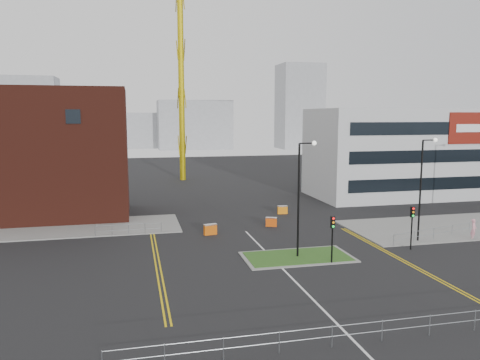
% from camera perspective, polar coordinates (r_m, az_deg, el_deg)
% --- Properties ---
extents(ground, '(200.00, 200.00, 0.00)m').
position_cam_1_polar(ground, '(29.91, 8.70, -14.03)').
color(ground, black).
rests_on(ground, ground).
extents(pavement_left, '(28.00, 8.00, 0.12)m').
position_cam_1_polar(pavement_left, '(49.91, -23.80, -5.60)').
color(pavement_left, slate).
rests_on(pavement_left, ground).
extents(pavement_right, '(24.00, 10.00, 0.12)m').
position_cam_1_polar(pavement_right, '(52.48, 25.71, -5.07)').
color(pavement_right, slate).
rests_on(pavement_right, ground).
extents(island_kerb, '(8.60, 4.60, 0.08)m').
position_cam_1_polar(island_kerb, '(37.62, 7.02, -9.30)').
color(island_kerb, slate).
rests_on(island_kerb, ground).
extents(grass_island, '(8.00, 4.00, 0.12)m').
position_cam_1_polar(grass_island, '(37.61, 7.02, -9.27)').
color(grass_island, '#204517').
rests_on(grass_island, ground).
extents(brick_building, '(24.20, 10.07, 14.24)m').
position_cam_1_polar(brick_building, '(55.33, -26.08, 2.66)').
color(brick_building, '#4B1B12').
rests_on(brick_building, ground).
extents(office_block, '(25.00, 12.20, 12.00)m').
position_cam_1_polar(office_block, '(68.45, 19.25, 3.16)').
color(office_block, silver).
rests_on(office_block, ground).
extents(tower_crane, '(51.89, 12.80, 36.65)m').
position_cam_1_polar(tower_crane, '(81.92, -2.96, 17.89)').
color(tower_crane, '#B8A00A').
rests_on(tower_crane, ground).
extents(streetlamp_island, '(1.46, 0.36, 9.18)m').
position_cam_1_polar(streetlamp_island, '(36.48, 7.49, -1.18)').
color(streetlamp_island, black).
rests_on(streetlamp_island, ground).
extents(streetlamp_right_near, '(1.46, 0.36, 9.18)m').
position_cam_1_polar(streetlamp_right_near, '(43.79, 21.42, -0.15)').
color(streetlamp_right_near, black).
rests_on(streetlamp_right_near, ground).
extents(traffic_light_island, '(0.28, 0.33, 3.65)m').
position_cam_1_polar(traffic_light_island, '(35.88, 11.22, -6.05)').
color(traffic_light_island, black).
rests_on(traffic_light_island, ground).
extents(traffic_light_right, '(0.28, 0.33, 3.65)m').
position_cam_1_polar(traffic_light_right, '(41.39, 20.25, -4.53)').
color(traffic_light_right, black).
rests_on(traffic_light_right, ground).
extents(railing_front, '(24.05, 0.05, 1.10)m').
position_cam_1_polar(railing_front, '(24.60, 14.14, -17.20)').
color(railing_front, gray).
rests_on(railing_front, ground).
extents(railing_left, '(6.05, 0.05, 1.10)m').
position_cam_1_polar(railing_left, '(44.94, -13.42, -5.68)').
color(railing_left, gray).
rests_on(railing_left, ground).
extents(railing_right, '(19.05, 5.05, 1.10)m').
position_cam_1_polar(railing_right, '(49.51, 26.20, -4.99)').
color(railing_right, gray).
rests_on(railing_right, ground).
extents(centre_line, '(0.15, 30.00, 0.01)m').
position_cam_1_polar(centre_line, '(31.65, 7.33, -12.74)').
color(centre_line, silver).
rests_on(centre_line, ground).
extents(yellow_left_a, '(0.12, 24.00, 0.01)m').
position_cam_1_polar(yellow_left_a, '(37.44, -10.34, -9.51)').
color(yellow_left_a, gold).
rests_on(yellow_left_a, ground).
extents(yellow_left_b, '(0.12, 24.00, 0.01)m').
position_cam_1_polar(yellow_left_b, '(37.46, -9.88, -9.49)').
color(yellow_left_b, gold).
rests_on(yellow_left_b, ground).
extents(yellow_right_a, '(0.12, 20.00, 0.01)m').
position_cam_1_polar(yellow_right_a, '(39.09, 18.57, -9.05)').
color(yellow_right_a, gold).
rests_on(yellow_right_a, ground).
extents(yellow_right_b, '(0.12, 20.00, 0.01)m').
position_cam_1_polar(yellow_right_b, '(39.25, 18.95, -9.00)').
color(yellow_right_b, gold).
rests_on(yellow_right_b, ground).
extents(skyline_a, '(18.00, 12.00, 22.00)m').
position_cam_1_polar(skyline_a, '(148.69, -24.68, 7.13)').
color(skyline_a, gray).
rests_on(skyline_a, ground).
extents(skyline_b, '(24.00, 12.00, 16.00)m').
position_cam_1_polar(skyline_b, '(157.09, -5.57, 6.71)').
color(skyline_b, gray).
rests_on(skyline_b, ground).
extents(skyline_c, '(14.00, 12.00, 28.00)m').
position_cam_1_polar(skyline_c, '(160.63, 7.27, 8.85)').
color(skyline_c, gray).
rests_on(skyline_c, ground).
extents(skyline_d, '(30.00, 12.00, 12.00)m').
position_cam_1_polar(skyline_d, '(165.82, -12.23, 5.94)').
color(skyline_d, gray).
rests_on(skyline_d, ground).
extents(pedestrian, '(0.83, 0.79, 1.92)m').
position_cam_1_polar(pedestrian, '(47.11, 26.59, -5.42)').
color(pedestrian, pink).
rests_on(pedestrian, ground).
extents(barrier_left, '(1.27, 0.63, 1.02)m').
position_cam_1_polar(barrier_left, '(44.14, -3.65, -5.97)').
color(barrier_left, '#D6590B').
rests_on(barrier_left, ground).
extents(barrier_mid, '(1.17, 0.72, 0.93)m').
position_cam_1_polar(barrier_mid, '(47.40, 3.83, -5.07)').
color(barrier_mid, '#D14A0B').
rests_on(barrier_mid, ground).
extents(barrier_right, '(1.15, 0.48, 0.94)m').
position_cam_1_polar(barrier_right, '(53.44, 5.20, -3.60)').
color(barrier_right, orange).
rests_on(barrier_right, ground).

